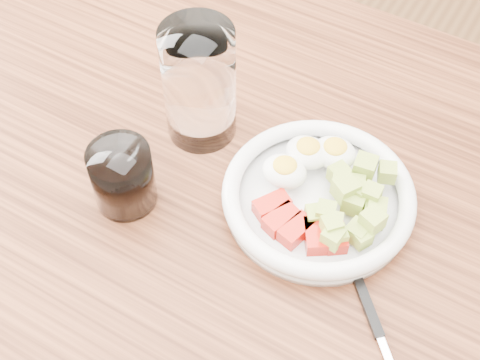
% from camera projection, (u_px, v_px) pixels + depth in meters
% --- Properties ---
extents(dining_table, '(1.50, 0.90, 0.77)m').
position_uv_depth(dining_table, '(243.00, 244.00, 0.94)').
color(dining_table, brown).
rests_on(dining_table, ground).
extents(bowl, '(0.25, 0.25, 0.06)m').
position_uv_depth(bowl, '(320.00, 194.00, 0.84)').
color(bowl, white).
rests_on(bowl, dining_table).
extents(fork, '(0.13, 0.14, 0.01)m').
position_uv_depth(fork, '(374.00, 323.00, 0.76)').
color(fork, black).
rests_on(fork, dining_table).
extents(water_glass, '(0.10, 0.10, 0.17)m').
position_uv_depth(water_glass, '(199.00, 84.00, 0.87)').
color(water_glass, white).
rests_on(water_glass, dining_table).
extents(coffee_glass, '(0.08, 0.08, 0.09)m').
position_uv_depth(coffee_glass, '(123.00, 177.00, 0.83)').
color(coffee_glass, white).
rests_on(coffee_glass, dining_table).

